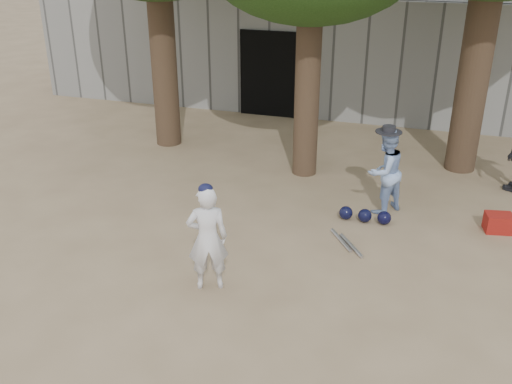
% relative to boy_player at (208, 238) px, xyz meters
% --- Properties ---
extents(ground, '(70.00, 70.00, 0.00)m').
position_rel_boy_player_xyz_m(ground, '(-0.31, 0.19, -0.75)').
color(ground, '#937C5E').
rests_on(ground, ground).
extents(boy_player, '(0.64, 0.55, 1.50)m').
position_rel_boy_player_xyz_m(boy_player, '(0.00, 0.00, 0.00)').
color(boy_player, silver).
rests_on(boy_player, ground).
extents(spectator_blue, '(0.89, 0.91, 1.48)m').
position_rel_boy_player_xyz_m(spectator_blue, '(1.98, 3.10, -0.01)').
color(spectator_blue, '#92B0E3').
rests_on(spectator_blue, ground).
extents(red_bag, '(0.47, 0.39, 0.30)m').
position_rel_boy_player_xyz_m(red_bag, '(3.87, 2.91, -0.60)').
color(red_bag, '#A31B15').
rests_on(red_bag, ground).
extents(back_building, '(16.00, 5.24, 3.00)m').
position_rel_boy_player_xyz_m(back_building, '(-0.31, 10.52, 0.75)').
color(back_building, gray).
rests_on(back_building, ground).
extents(helmet_row, '(0.87, 0.24, 0.23)m').
position_rel_boy_player_xyz_m(helmet_row, '(1.77, 2.59, -0.63)').
color(helmet_row, black).
rests_on(helmet_row, ground).
extents(bat_pile, '(0.63, 0.74, 0.06)m').
position_rel_boy_player_xyz_m(bat_pile, '(1.60, 1.72, -0.72)').
color(bat_pile, '#ABABB2').
rests_on(bat_pile, ground).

